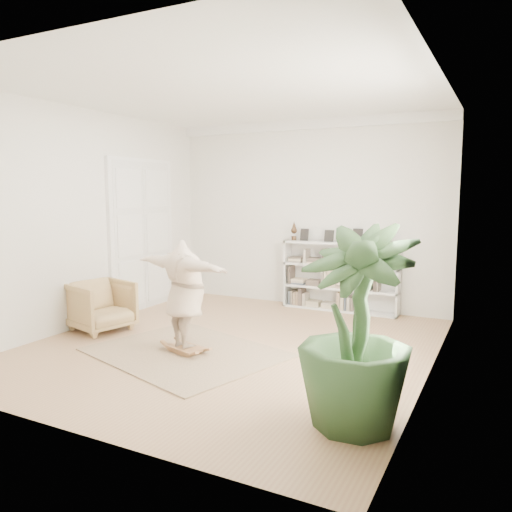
{
  "coord_description": "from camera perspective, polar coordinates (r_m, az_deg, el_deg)",
  "views": [
    {
      "loc": [
        3.53,
        -6.17,
        2.25
      ],
      "look_at": [
        0.19,
        0.4,
        1.29
      ],
      "focal_mm": 35.0,
      "sensor_mm": 36.0,
      "label": 1
    }
  ],
  "objects": [
    {
      "name": "armchair",
      "position": [
        8.51,
        -17.29,
        -5.46
      ],
      "size": [
        1.07,
        1.06,
        0.81
      ],
      "primitive_type": "imported",
      "rotation": [
        0.0,
        0.0,
        1.32
      ],
      "color": "tan",
      "rests_on": "floor"
    },
    {
      "name": "floor",
      "position": [
        7.45,
        -2.75,
        -10.16
      ],
      "size": [
        6.0,
        6.0,
        0.0
      ],
      "primitive_type": "plane",
      "color": "#A27753",
      "rests_on": "ground"
    },
    {
      "name": "room_shell",
      "position": [
        9.85,
        5.91,
        14.72
      ],
      "size": [
        6.0,
        6.0,
        6.0
      ],
      "color": "silver",
      "rests_on": "floor"
    },
    {
      "name": "houseplant",
      "position": [
        4.83,
        11.32,
        -8.03
      ],
      "size": [
        1.28,
        1.28,
        1.95
      ],
      "primitive_type": "imported",
      "rotation": [
        0.0,
        0.0,
        -0.19
      ],
      "color": "#2B4C26",
      "rests_on": "floor"
    },
    {
      "name": "bookshelf",
      "position": [
        9.54,
        9.59,
        -2.43
      ],
      "size": [
        2.2,
        0.35,
        1.64
      ],
      "color": "silver",
      "rests_on": "floor"
    },
    {
      "name": "rug",
      "position": [
        7.18,
        -8.03,
        -10.85
      ],
      "size": [
        2.97,
        2.64,
        0.02
      ],
      "primitive_type": "cube",
      "rotation": [
        0.0,
        0.0,
        -0.29
      ],
      "color": "tan",
      "rests_on": "floor"
    },
    {
      "name": "doors",
      "position": [
        9.76,
        -12.86,
        2.23
      ],
      "size": [
        0.09,
        1.78,
        2.92
      ],
      "color": "white",
      "rests_on": "floor"
    },
    {
      "name": "rocker_board",
      "position": [
        7.16,
        -8.04,
        -10.38
      ],
      "size": [
        0.62,
        0.47,
        0.12
      ],
      "rotation": [
        0.0,
        0.0,
        -0.29
      ],
      "color": "brown",
      "rests_on": "rug"
    },
    {
      "name": "person",
      "position": [
        6.95,
        -8.16,
        -3.99
      ],
      "size": [
        1.91,
        1.01,
        1.5
      ],
      "primitive_type": "imported",
      "rotation": [
        0.0,
        0.0,
        2.85
      ],
      "color": "beige",
      "rests_on": "rocker_board"
    }
  ]
}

